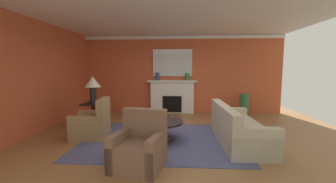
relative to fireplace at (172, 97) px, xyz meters
name	(u,v)px	position (x,y,z in m)	size (l,w,h in m)	color
ground_plane	(176,136)	(0.22, -2.76, -0.58)	(9.12, 9.12, 0.00)	olive
wall_fireplace	(178,74)	(0.22, 0.21, 0.86)	(7.62, 0.12, 2.89)	#C65633
wall_window	(41,77)	(-3.35, -2.46, 0.86)	(0.12, 6.43, 2.89)	#C65633
ceiling_panel	(177,17)	(0.22, -2.46, 2.34)	(7.62, 6.43, 0.06)	white
crown_moulding	(178,37)	(0.22, 0.13, 2.23)	(7.62, 0.08, 0.12)	white
area_rug	(162,139)	(-0.12, -3.02, -0.57)	(3.61, 2.73, 0.01)	#4C517A
fireplace	(172,97)	(0.00, 0.00, 0.00)	(1.80, 0.35, 1.23)	white
mantel_mirror	(172,63)	(0.00, 0.12, 1.30)	(1.46, 0.04, 0.99)	silver
sofa	(237,130)	(1.60, -3.11, -0.28)	(0.97, 2.13, 0.85)	#BCB299
armchair_near_window	(92,125)	(-1.82, -2.92, -0.27)	(0.90, 0.90, 0.95)	#9E7A4C
armchair_facing_fireplace	(139,149)	(-0.37, -4.37, -0.27)	(0.94, 0.94, 0.95)	brown
coffee_table	(161,126)	(-0.12, -3.02, -0.25)	(1.00, 1.00, 0.45)	black
side_table	(94,113)	(-2.13, -2.09, -0.18)	(0.56, 0.56, 0.70)	black
table_lamp	(93,84)	(-2.13, -2.09, 0.64)	(0.44, 0.44, 0.75)	black
vase_mantel_right	(187,77)	(0.55, -0.05, 0.78)	(0.15, 0.15, 0.26)	#33703D
vase_mantel_left	(157,76)	(-0.55, -0.05, 0.79)	(0.14, 0.14, 0.29)	navy
vase_tall_corner	(244,105)	(2.57, -0.30, -0.19)	(0.32, 0.32, 0.77)	#33703D
book_red_cover	(158,120)	(-0.20, -3.02, -0.11)	(0.24, 0.20, 0.04)	maroon
book_art_folio	(161,118)	(-0.15, -2.93, -0.07)	(0.19, 0.15, 0.03)	tan
book_small_novel	(159,117)	(-0.17, -3.07, -0.03)	(0.22, 0.18, 0.05)	tan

